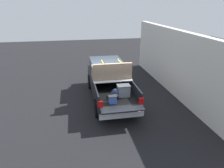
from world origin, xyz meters
name	(u,v)px	position (x,y,z in m)	size (l,w,h in m)	color
ground_plane	(110,99)	(0.00, 0.00, 0.00)	(40.00, 40.00, 0.00)	black
pickup_truck	(109,80)	(0.38, 0.00, 0.97)	(6.05, 2.06, 2.23)	black
building_facade	(176,63)	(0.19, -3.82, 1.79)	(11.80, 0.36, 3.59)	silver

